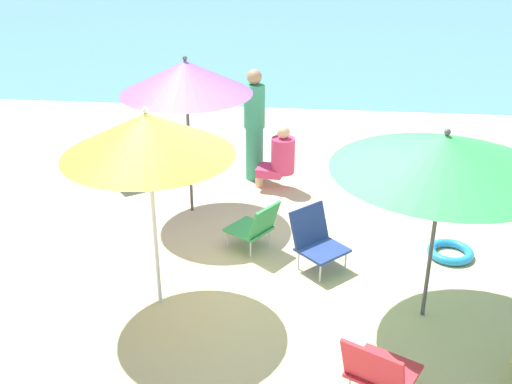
% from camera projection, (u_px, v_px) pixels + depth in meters
% --- Properties ---
extents(ground_plane, '(40.00, 40.00, 0.00)m').
position_uv_depth(ground_plane, '(275.00, 274.00, 6.89)').
color(ground_plane, '#CCB789').
extents(sea_water, '(40.00, 16.00, 0.01)m').
position_uv_depth(sea_water, '(310.00, 32.00, 19.57)').
color(sea_water, '#5693A3').
rests_on(sea_water, ground_plane).
extents(umbrella_green, '(2.03, 2.03, 1.96)m').
position_uv_depth(umbrella_green, '(444.00, 153.00, 5.48)').
color(umbrella_green, '#4C4C51').
rests_on(umbrella_green, ground_plane).
extents(umbrella_purple, '(1.64, 1.64, 2.07)m').
position_uv_depth(umbrella_purple, '(186.00, 77.00, 7.53)').
color(umbrella_purple, '#4C4C51').
rests_on(umbrella_purple, ground_plane).
extents(umbrella_yellow, '(1.61, 1.61, 2.09)m').
position_uv_depth(umbrella_yellow, '(147.00, 135.00, 5.63)').
color(umbrella_yellow, silver).
rests_on(umbrella_yellow, ground_plane).
extents(beach_chair_a, '(0.73, 0.75, 0.67)m').
position_uv_depth(beach_chair_a, '(379.00, 370.00, 4.98)').
color(beach_chair_a, red).
rests_on(beach_chair_a, ground_plane).
extents(beach_chair_b, '(0.69, 0.66, 0.63)m').
position_uv_depth(beach_chair_b, '(256.00, 225.00, 7.21)').
color(beach_chair_b, '#33934C').
rests_on(beach_chair_b, ground_plane).
extents(beach_chair_d, '(0.76, 0.77, 0.59)m').
position_uv_depth(beach_chair_d, '(127.00, 162.00, 9.01)').
color(beach_chair_d, teal).
rests_on(beach_chair_d, ground_plane).
extents(beach_chair_e, '(0.72, 0.72, 0.68)m').
position_uv_depth(beach_chair_e, '(316.00, 238.00, 6.89)').
color(beach_chair_e, navy).
rests_on(beach_chair_e, ground_plane).
extents(person_a, '(0.30, 0.30, 1.64)m').
position_uv_depth(person_a, '(254.00, 125.00, 8.91)').
color(person_a, '#389970').
rests_on(person_a, ground_plane).
extents(person_b, '(0.56, 0.39, 0.95)m').
position_uv_depth(person_b, '(280.00, 158.00, 8.73)').
color(person_b, '#DB3866').
rests_on(person_b, ground_plane).
extents(swim_ring, '(0.53, 0.53, 0.10)m').
position_uv_depth(swim_ring, '(450.00, 252.00, 7.21)').
color(swim_ring, '#238CD8').
rests_on(swim_ring, ground_plane).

